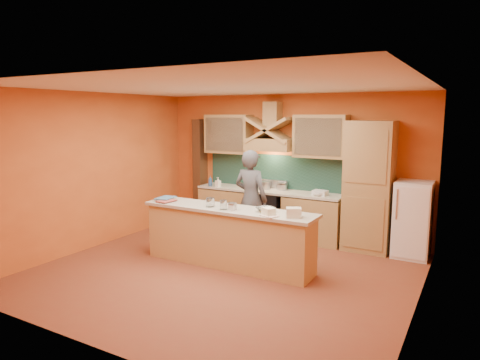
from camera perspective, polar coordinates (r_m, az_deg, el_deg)
The scene contains 36 objects.
floor at distance 6.75m, azimuth -2.18°, elevation -12.15°, with size 5.50×5.00×0.01m, color brown.
ceiling at distance 6.31m, azimuth -2.33°, elevation 12.32°, with size 5.50×5.00×0.01m, color white.
wall_back at distance 8.59m, azimuth 6.55°, elevation 1.97°, with size 5.50×0.02×2.80m, color #CB6027.
wall_front at distance 4.49m, azimuth -19.30°, elevation -4.70°, with size 5.50×0.02×2.80m, color #CB6027.
wall_left at distance 8.16m, azimuth -18.93°, elevation 1.19°, with size 0.02×5.00×2.80m, color #CB6027.
wall_right at distance 5.48m, azimuth 23.04°, elevation -2.53°, with size 0.02×5.00×2.80m, color #CB6027.
base_cabinet_left at distance 9.05m, azimuth -1.63°, elevation -3.87°, with size 1.10×0.60×0.86m, color #A8824D.
base_cabinet_right at distance 8.26m, azimuth 9.78°, elevation -5.23°, with size 1.10×0.60×0.86m, color #A8824D.
counter_top at distance 8.51m, azimuth 3.84°, elevation -1.46°, with size 3.00×0.62×0.04m, color #B5AC99.
stove at distance 8.61m, azimuth 3.81°, elevation -4.41°, with size 0.60×0.58×0.90m, color black.
backsplash at distance 8.72m, azimuth 4.67°, elevation 1.10°, with size 3.00×0.03×0.70m, color #19372F.
range_hood at distance 8.45m, azimuth 4.05°, elevation 4.75°, with size 0.92×0.50×0.24m, color #A8824D.
hood_chimney at distance 8.52m, azimuth 4.39°, elevation 8.68°, with size 0.30×0.30×0.50m, color #A8824D.
upper_cabinet_left at distance 8.97m, azimuth -1.54°, elevation 6.15°, with size 1.00×0.35×0.80m, color #A8824D.
upper_cabinet_right at distance 8.13m, azimuth 10.70°, elevation 5.73°, with size 1.00×0.35×0.80m, color #A8824D.
pantry_column at distance 7.84m, azimuth 16.81°, elevation -0.84°, with size 0.80×0.60×2.30m, color #A8824D.
fridge at distance 7.82m, azimuth 22.03°, elevation -4.89°, with size 0.58×0.60×1.30m, color white.
trim_column_left at distance 9.48m, azimuth -5.33°, elevation 1.10°, with size 0.20×0.30×2.30m, color #472816.
island_body at distance 6.90m, azimuth -1.59°, elevation -7.82°, with size 2.80×0.55×0.88m, color tan.
island_top at distance 6.78m, azimuth -1.61°, elevation -3.92°, with size 2.90×0.62×0.05m, color #B5AC99.
person at distance 7.73m, azimuth 1.45°, elevation -2.55°, with size 0.65×0.43×1.78m, color #4C4C51.
pot_large at distance 8.59m, azimuth 3.29°, elevation -0.83°, with size 0.22×0.22×0.16m, color #B5B4BC.
pot_small at distance 8.53m, azimuth 5.59°, elevation -0.99°, with size 0.21×0.21×0.14m, color silver.
soap_bottle_a at distance 8.83m, azimuth -2.95°, elevation -0.30°, with size 0.09×0.09×0.20m, color white.
soap_bottle_b at distance 8.94m, azimuth -3.99°, elevation -0.12°, with size 0.09×0.09×0.22m, color #2E4F7F.
bowl_back at distance 8.02m, azimuth 10.40°, elevation -1.84°, with size 0.21×0.21×0.07m, color silver.
dish_rack at distance 8.07m, azimuth 10.64°, elevation -1.69°, with size 0.26×0.20×0.09m, color silver.
book_lower at distance 7.40m, azimuth -10.36°, elevation -2.67°, with size 0.23×0.31×0.03m, color #B44B40.
book_upper at distance 7.54m, azimuth -10.70°, elevation -2.30°, with size 0.25×0.34×0.03m, color teal.
jar_large at distance 6.84m, azimuth -3.99°, elevation -2.99°, with size 0.14×0.14×0.14m, color silver.
jar_small at distance 6.63m, azimuth -2.23°, elevation -3.33°, with size 0.11×0.11×0.15m, color silver.
kitchen_scale at distance 6.60m, azimuth -1.04°, elevation -3.65°, with size 0.11×0.11×0.09m, color silver.
mixing_bowl at distance 6.50m, azimuth 3.43°, elevation -3.95°, with size 0.28×0.28×0.07m, color silver.
cloth at distance 6.22m, azimuth 3.93°, elevation -4.80°, with size 0.23×0.17×0.02m, color beige.
grocery_bag_a at distance 6.19m, azimuth 7.17°, elevation -4.33°, with size 0.21×0.17×0.14m, color beige.
grocery_bag_b at distance 6.27m, azimuth 3.82°, elevation -4.22°, with size 0.18×0.14×0.11m, color beige.
Camera 1 is at (3.31, -5.36, 2.41)m, focal length 32.00 mm.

